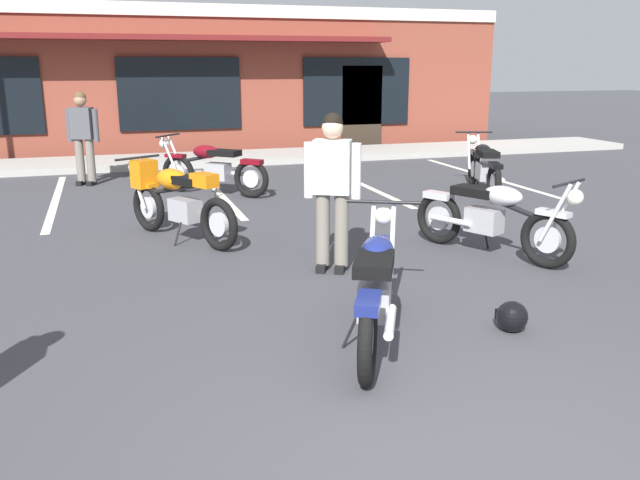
{
  "coord_description": "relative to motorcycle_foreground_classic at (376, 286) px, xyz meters",
  "views": [
    {
      "loc": [
        -1.81,
        -2.68,
        2.16
      ],
      "look_at": [
        0.05,
        3.15,
        0.55
      ],
      "focal_mm": 37.84,
      "sensor_mm": 36.0,
      "label": 1
    }
  ],
  "objects": [
    {
      "name": "motorcycle_blue_standard",
      "position": [
        2.22,
        1.91,
        0.0
      ],
      "size": [
        1.2,
        1.95,
        0.98
      ],
      "color": "black",
      "rests_on": "ground_plane"
    },
    {
      "name": "ground_plane",
      "position": [
        -0.13,
        2.05,
        -0.46
      ],
      "size": [
        80.0,
        80.0,
        0.0
      ],
      "primitive_type": "plane",
      "color": "#3D3D42"
    },
    {
      "name": "motorcycle_black_cruiser",
      "position": [
        4.13,
        5.29,
        0.0
      ],
      "size": [
        0.96,
        2.05,
        0.98
      ],
      "color": "black",
      "rests_on": "ground_plane"
    },
    {
      "name": "motorcycle_silver_naked",
      "position": [
        -1.15,
        3.79,
        0.07
      ],
      "size": [
        1.31,
        1.89,
        0.98
      ],
      "color": "black",
      "rests_on": "ground_plane"
    },
    {
      "name": "helmet_on_pavement",
      "position": [
        1.16,
        -0.15,
        -0.33
      ],
      "size": [
        0.26,
        0.26,
        0.26
      ],
      "color": "black",
      "rests_on": "ground_plane"
    },
    {
      "name": "motorcycle_red_sportbike",
      "position": [
        -0.25,
        6.63,
        0.0
      ],
      "size": [
        1.72,
        1.58,
        0.98
      ],
      "color": "black",
      "rests_on": "ground_plane"
    },
    {
      "name": "person_in_shorts_foreground",
      "position": [
        -2.3,
        8.27,
        0.49
      ],
      "size": [
        0.59,
        0.39,
        1.68
      ],
      "color": "black",
      "rests_on": "ground_plane"
    },
    {
      "name": "brick_storefront_building",
      "position": [
        -0.13,
        14.68,
        1.3
      ],
      "size": [
        16.94,
        6.13,
        3.52
      ],
      "color": "brown",
      "rests_on": "ground_plane"
    },
    {
      "name": "painted_stall_lines",
      "position": [
        -0.13,
        6.92,
        -0.46
      ],
      "size": [
        10.7,
        4.8,
        0.01
      ],
      "color": "silver",
      "rests_on": "ground_plane"
    },
    {
      "name": "sidewalk_kerb",
      "position": [
        -0.13,
        10.52,
        -0.39
      ],
      "size": [
        22.0,
        1.8,
        0.14
      ],
      "primitive_type": "cube",
      "color": "#A8A59E",
      "rests_on": "ground_plane"
    },
    {
      "name": "person_by_back_row",
      "position": [
        0.28,
        1.92,
        0.49
      ],
      "size": [
        0.58,
        0.4,
        1.68
      ],
      "color": "black",
      "rests_on": "ground_plane"
    },
    {
      "name": "motorcycle_foreground_classic",
      "position": [
        0.0,
        0.0,
        0.0
      ],
      "size": [
        1.2,
        1.95,
        0.98
      ],
      "color": "black",
      "rests_on": "ground_plane"
    }
  ]
}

